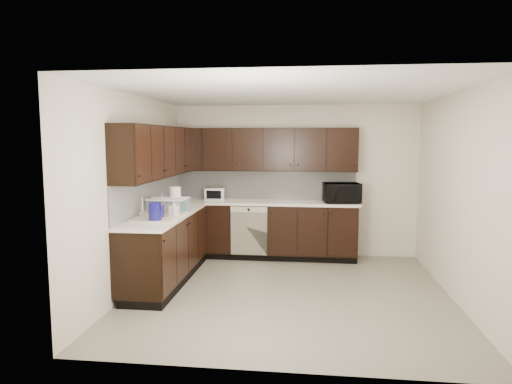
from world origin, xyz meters
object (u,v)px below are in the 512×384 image
sink (159,222)px  storage_bin (169,206)px  blue_pitcher (155,212)px  microwave (342,193)px  toaster_oven (215,194)px

sink → storage_bin: bearing=87.8°
storage_bin → blue_pitcher: bearing=-86.0°
storage_bin → sink: bearing=-92.2°
sink → microwave: (2.43, 1.66, 0.21)m
microwave → storage_bin: 2.74m
blue_pitcher → microwave: bearing=41.1°
sink → blue_pitcher: sink is taller
toaster_oven → blue_pitcher: bearing=-104.4°
microwave → toaster_oven: 2.06m
microwave → toaster_oven: microwave is taller
microwave → blue_pitcher: (-2.37, -1.96, -0.04)m
toaster_oven → storage_bin: bearing=-110.4°
toaster_oven → blue_pitcher: 2.07m
sink → toaster_oven: size_ratio=2.52×
blue_pitcher → storage_bin: bearing=95.6°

